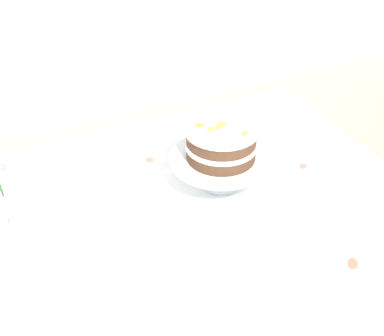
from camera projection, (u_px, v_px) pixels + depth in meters
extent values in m
cube|color=white|center=(171.00, 218.00, 1.61)|extent=(1.40, 1.00, 0.03)
cylinder|color=brown|center=(269.00, 191.00, 2.33)|extent=(0.06, 0.06, 0.71)
cube|color=white|center=(220.00, 185.00, 1.71)|extent=(0.37, 0.37, 0.00)
cylinder|color=silver|center=(220.00, 183.00, 1.70)|extent=(0.11, 0.11, 0.01)
cylinder|color=silver|center=(220.00, 171.00, 1.68)|extent=(0.03, 0.03, 0.07)
cylinder|color=silver|center=(221.00, 159.00, 1.65)|extent=(0.29, 0.29, 0.01)
cylinder|color=brown|center=(221.00, 152.00, 1.64)|extent=(0.20, 0.20, 0.04)
cylinder|color=white|center=(221.00, 145.00, 1.63)|extent=(0.20, 0.20, 0.01)
cylinder|color=brown|center=(221.00, 137.00, 1.61)|extent=(0.20, 0.20, 0.04)
cylinder|color=white|center=(222.00, 129.00, 1.60)|extent=(0.21, 0.21, 0.02)
ellipsoid|color=yellow|center=(221.00, 124.00, 1.59)|extent=(0.03, 0.03, 0.01)
ellipsoid|color=pink|center=(251.00, 126.00, 1.58)|extent=(0.03, 0.03, 0.01)
ellipsoid|color=orange|center=(199.00, 125.00, 1.59)|extent=(0.03, 0.03, 0.00)
ellipsoid|color=yellow|center=(211.00, 129.00, 1.57)|extent=(0.03, 0.03, 0.01)
ellipsoid|color=yellow|center=(244.00, 133.00, 1.55)|extent=(0.03, 0.03, 0.01)
ellipsoid|color=yellow|center=(219.00, 126.00, 1.58)|extent=(0.04, 0.03, 0.01)
sphere|color=silver|center=(10.00, 307.00, 1.30)|extent=(0.04, 0.04, 0.04)
ellipsoid|color=#E56B51|center=(150.00, 159.00, 1.82)|extent=(0.03, 0.03, 0.01)
ellipsoid|color=#E56B51|center=(303.00, 166.00, 1.79)|extent=(0.04, 0.04, 0.00)
ellipsoid|color=pink|center=(59.00, 232.00, 1.53)|extent=(0.04, 0.03, 0.01)
ellipsoid|color=#E56B51|center=(353.00, 263.00, 1.44)|extent=(0.05, 0.05, 0.00)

